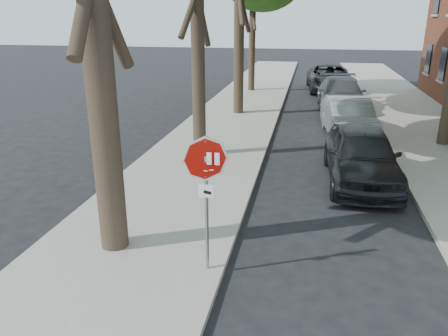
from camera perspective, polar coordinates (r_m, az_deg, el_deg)
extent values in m
plane|color=black|center=(8.48, 2.60, -14.09)|extent=(120.00, 120.00, 0.00)
cube|color=gray|center=(19.87, 0.64, 5.93)|extent=(4.00, 55.00, 0.12)
cube|color=gray|center=(20.19, 25.17, 4.30)|extent=(4.00, 55.00, 0.12)
cube|color=#9E9384|center=(19.61, 6.57, 5.64)|extent=(0.12, 55.00, 0.13)
cube|color=#9E9384|center=(19.78, 19.41, 4.78)|extent=(0.12, 55.00, 0.13)
cylinder|color=gray|center=(7.91, -2.29, -4.93)|extent=(0.06, 0.06, 2.60)
cube|color=#99999E|center=(7.55, -2.43, 1.21)|extent=(0.05, 0.06, 0.10)
cylinder|color=#99999E|center=(7.55, -2.43, 1.21)|extent=(0.76, 0.32, 0.82)
cylinder|color=white|center=(7.54, -2.46, 1.17)|extent=(0.76, 0.32, 0.82)
cylinder|color=red|center=(7.53, -2.47, 1.16)|extent=(0.68, 0.29, 0.74)
cube|color=white|center=(7.57, -4.03, 1.37)|extent=(0.08, 0.00, 0.22)
cube|color=white|center=(7.53, -3.01, 1.31)|extent=(0.08, 0.00, 0.22)
cube|color=white|center=(7.50, -1.97, 1.25)|extent=(0.08, 0.00, 0.22)
cube|color=white|center=(7.47, -0.92, 1.19)|extent=(0.08, 0.00, 0.22)
cube|color=silver|center=(7.61, -3.27, -0.18)|extent=(0.08, 0.00, 0.03)
cube|color=silver|center=(7.59, -2.47, -0.37)|extent=(0.08, 0.00, 0.03)
cube|color=silver|center=(7.56, -1.66, -0.28)|extent=(0.08, 0.00, 0.03)
cube|color=white|center=(7.75, -2.38, -3.03)|extent=(0.28, 0.02, 0.24)
cube|color=black|center=(7.74, -2.18, -3.21)|extent=(0.15, 0.00, 0.08)
cylinder|color=black|center=(8.41, -16.75, 19.96)|extent=(0.56, 0.56, 9.50)
cylinder|color=black|center=(14.46, -3.53, 20.11)|extent=(0.44, 0.44, 9.50)
cylinder|color=black|center=(21.28, 2.02, 20.55)|extent=(0.48, 0.48, 10.00)
cylinder|color=black|center=(28.25, 3.76, 19.21)|extent=(0.40, 0.40, 9.00)
imported|color=black|center=(13.33, 17.51, 1.65)|extent=(2.10, 4.89, 1.65)
imported|color=#9C9EA4|center=(18.21, 15.96, 6.25)|extent=(2.15, 4.85, 1.55)
imported|color=#48484D|center=(23.54, 15.02, 9.27)|extent=(2.45, 5.67, 1.63)
imported|color=black|center=(29.52, 13.73, 11.33)|extent=(3.13, 6.11, 1.65)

